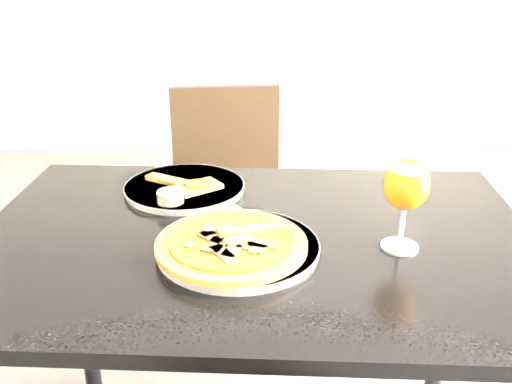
{
  "coord_description": "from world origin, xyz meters",
  "views": [
    {
      "loc": [
        -0.15,
        -0.8,
        1.32
      ],
      "look_at": [
        -0.13,
        0.33,
        0.83
      ],
      "focal_mm": 40.0,
      "sensor_mm": 36.0,
      "label": 1
    }
  ],
  "objects_px": {
    "dining_table": "(255,271)",
    "chair_far": "(229,203)",
    "beer_glass": "(406,185)",
    "pizza": "(232,242)"
  },
  "relations": [
    {
      "from": "dining_table",
      "to": "beer_glass",
      "type": "relative_size",
      "value": 6.45
    },
    {
      "from": "dining_table",
      "to": "beer_glass",
      "type": "height_order",
      "value": "beer_glass"
    },
    {
      "from": "chair_far",
      "to": "beer_glass",
      "type": "distance_m",
      "value": 0.99
    },
    {
      "from": "dining_table",
      "to": "chair_far",
      "type": "height_order",
      "value": "chair_far"
    },
    {
      "from": "pizza",
      "to": "dining_table",
      "type": "bearing_deg",
      "value": 61.55
    },
    {
      "from": "pizza",
      "to": "beer_glass",
      "type": "xyz_separation_m",
      "value": [
        0.34,
        0.03,
        0.11
      ]
    },
    {
      "from": "pizza",
      "to": "beer_glass",
      "type": "height_order",
      "value": "beer_glass"
    },
    {
      "from": "beer_glass",
      "to": "pizza",
      "type": "bearing_deg",
      "value": -175.78
    },
    {
      "from": "dining_table",
      "to": "chair_far",
      "type": "xyz_separation_m",
      "value": [
        -0.09,
        0.76,
        -0.18
      ]
    },
    {
      "from": "chair_far",
      "to": "beer_glass",
      "type": "relative_size",
      "value": 4.52
    }
  ]
}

